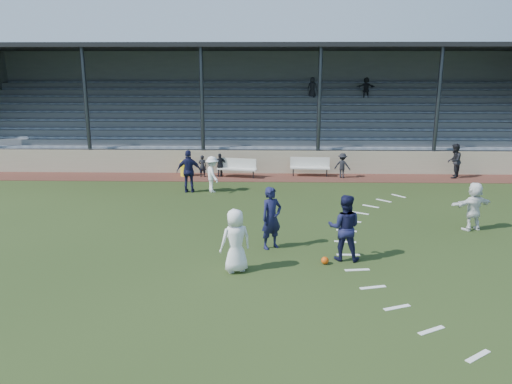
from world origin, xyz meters
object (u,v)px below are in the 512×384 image
Objects in this scene: trash_bin at (185,168)px; official at (454,161)px; bench_left at (237,166)px; football at (325,260)px; player_white_lead at (236,241)px; bench_right at (310,165)px; player_navy_lead at (271,218)px.

official is at bearing -0.37° from trash_bin.
bench_left is 9.32× the size of football.
football is 13.73m from official.
player_white_lead reaches higher than bench_left.
bench_right is at bearing -128.66° from player_white_lead.
player_navy_lead is (0.99, 1.82, 0.09)m from player_white_lead.
bench_left reaches higher than trash_bin.
player_navy_lead reaches higher than bench_right.
football is at bearing -3.61° from official.
player_navy_lead is 1.13× the size of official.
bench_left is at bearing -111.36° from player_white_lead.
player_white_lead is (-3.01, -12.17, 0.31)m from bench_right.
bench_right is at bearing 87.62° from football.
football is at bearing -74.21° from player_navy_lead.
trash_bin is 0.40× the size of player_navy_lead.
bench_left is at bearing -58.94° from official.
bench_right is at bearing 1.51° from trash_bin.
player_white_lead is at bearing -74.34° from trash_bin.
official is (10.89, 0.13, 0.30)m from bench_left.
trash_bin is at bearing -59.98° from official.
trash_bin is at bearing -174.82° from bench_right.
bench_right is at bearing -61.66° from official.
bench_left reaches higher than football.
official is (9.20, 10.09, -0.10)m from player_navy_lead.
official is (7.67, 11.37, 0.77)m from football.
official reaches higher than bench_right.
football is 0.13× the size of official.
bench_right is 10.55m from player_navy_lead.
bench_left is at bearing -4.64° from trash_bin.
bench_right is 12.54m from player_white_lead.
trash_bin is 12.89m from football.
trash_bin is at bearing 117.23° from football.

